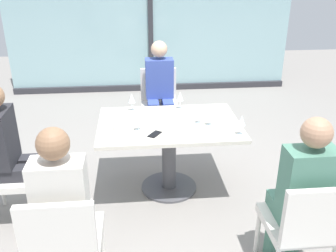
{
  "coord_description": "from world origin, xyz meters",
  "views": [
    {
      "loc": [
        -0.32,
        -3.23,
        2.15
      ],
      "look_at": [
        0.0,
        0.1,
        0.65
      ],
      "focal_mm": 40.02,
      "sensor_mm": 36.0,
      "label": 1
    }
  ],
  "objects_px": {
    "wine_glass_2": "(132,99)",
    "wine_glass_5": "(138,117)",
    "wine_glass_1": "(199,110)",
    "coffee_cup": "(116,130)",
    "chair_side_end": "(0,170)",
    "person_front_right": "(302,190)",
    "person_front_left": "(63,203)",
    "wine_glass_3": "(180,97)",
    "person_side_end": "(9,148)",
    "wine_glass_0": "(242,121)",
    "chair_front_right": "(304,224)",
    "chair_front_left": "(64,239)",
    "chair_near_window": "(159,100)",
    "cell_phone_on_table": "(155,134)",
    "person_near_window": "(160,87)",
    "dining_table_main": "(169,139)",
    "wine_glass_4": "(210,112)"
  },
  "relations": [
    {
      "from": "wine_glass_2",
      "to": "wine_glass_5",
      "type": "xyz_separation_m",
      "value": [
        0.05,
        -0.49,
        0.0
      ]
    },
    {
      "from": "wine_glass_1",
      "to": "coffee_cup",
      "type": "relative_size",
      "value": 2.06
    },
    {
      "from": "chair_side_end",
      "to": "wine_glass_1",
      "type": "xyz_separation_m",
      "value": [
        1.77,
        0.3,
        0.37
      ]
    },
    {
      "from": "chair_side_end",
      "to": "person_front_right",
      "type": "xyz_separation_m",
      "value": [
        2.29,
        -0.83,
        0.2
      ]
    },
    {
      "from": "person_front_left",
      "to": "wine_glass_3",
      "type": "distance_m",
      "value": 1.8
    },
    {
      "from": "chair_side_end",
      "to": "coffee_cup",
      "type": "relative_size",
      "value": 9.67
    },
    {
      "from": "person_side_end",
      "to": "wine_glass_2",
      "type": "xyz_separation_m",
      "value": [
        1.03,
        0.67,
        0.16
      ]
    },
    {
      "from": "wine_glass_0",
      "to": "wine_glass_3",
      "type": "height_order",
      "value": "same"
    },
    {
      "from": "person_front_right",
      "to": "wine_glass_1",
      "type": "bearing_deg",
      "value": 115.0
    },
    {
      "from": "chair_front_right",
      "to": "chair_front_left",
      "type": "bearing_deg",
      "value": 180.0
    },
    {
      "from": "chair_side_end",
      "to": "chair_near_window",
      "type": "bearing_deg",
      "value": 47.23
    },
    {
      "from": "wine_glass_1",
      "to": "person_front_left",
      "type": "bearing_deg",
      "value": -133.89
    },
    {
      "from": "person_front_left",
      "to": "cell_phone_on_table",
      "type": "bearing_deg",
      "value": 54.36
    },
    {
      "from": "person_front_left",
      "to": "person_near_window",
      "type": "distance_m",
      "value": 2.46
    },
    {
      "from": "wine_glass_2",
      "to": "person_side_end",
      "type": "bearing_deg",
      "value": -146.9
    },
    {
      "from": "person_front_right",
      "to": "person_front_left",
      "type": "xyz_separation_m",
      "value": [
        -1.61,
        0.0,
        0.0
      ]
    },
    {
      "from": "wine_glass_1",
      "to": "coffee_cup",
      "type": "bearing_deg",
      "value": -166.31
    },
    {
      "from": "chair_near_window",
      "to": "coffee_cup",
      "type": "xyz_separation_m",
      "value": [
        -0.49,
        -1.5,
        0.28
      ]
    },
    {
      "from": "person_near_window",
      "to": "coffee_cup",
      "type": "height_order",
      "value": "person_near_window"
    },
    {
      "from": "person_side_end",
      "to": "wine_glass_2",
      "type": "distance_m",
      "value": 1.24
    },
    {
      "from": "dining_table_main",
      "to": "wine_glass_2",
      "type": "xyz_separation_m",
      "value": [
        -0.35,
        0.34,
        0.31
      ]
    },
    {
      "from": "person_near_window",
      "to": "wine_glass_4",
      "type": "relative_size",
      "value": 6.81
    },
    {
      "from": "wine_glass_4",
      "to": "coffee_cup",
      "type": "xyz_separation_m",
      "value": [
        -0.86,
        -0.13,
        -0.09
      ]
    },
    {
      "from": "wine_glass_3",
      "to": "cell_phone_on_table",
      "type": "distance_m",
      "value": 0.69
    },
    {
      "from": "chair_front_right",
      "to": "wine_glass_1",
      "type": "height_order",
      "value": "wine_glass_1"
    },
    {
      "from": "dining_table_main",
      "to": "person_front_right",
      "type": "height_order",
      "value": "person_front_right"
    },
    {
      "from": "person_front_right",
      "to": "person_side_end",
      "type": "distance_m",
      "value": 2.33
    },
    {
      "from": "chair_front_left",
      "to": "wine_glass_0",
      "type": "relative_size",
      "value": 4.7
    },
    {
      "from": "chair_front_right",
      "to": "wine_glass_5",
      "type": "xyz_separation_m",
      "value": [
        -1.1,
        1.12,
        0.37
      ]
    },
    {
      "from": "dining_table_main",
      "to": "person_front_right",
      "type": "relative_size",
      "value": 1.06
    },
    {
      "from": "wine_glass_3",
      "to": "coffee_cup",
      "type": "xyz_separation_m",
      "value": [
        -0.63,
        -0.58,
        -0.09
      ]
    },
    {
      "from": "chair_front_right",
      "to": "chair_near_window",
      "type": "relative_size",
      "value": 1.0
    },
    {
      "from": "chair_front_right",
      "to": "chair_side_end",
      "type": "bearing_deg",
      "value": 157.75
    },
    {
      "from": "person_near_window",
      "to": "wine_glass_4",
      "type": "distance_m",
      "value": 1.32
    },
    {
      "from": "wine_glass_1",
      "to": "wine_glass_2",
      "type": "bearing_deg",
      "value": 148.93
    },
    {
      "from": "wine_glass_1",
      "to": "person_near_window",
      "type": "bearing_deg",
      "value": 103.07
    },
    {
      "from": "chair_front_left",
      "to": "chair_near_window",
      "type": "bearing_deg",
      "value": 72.48
    },
    {
      "from": "chair_front_left",
      "to": "coffee_cup",
      "type": "distance_m",
      "value": 1.13
    },
    {
      "from": "wine_glass_0",
      "to": "cell_phone_on_table",
      "type": "relative_size",
      "value": 1.28
    },
    {
      "from": "coffee_cup",
      "to": "dining_table_main",
      "type": "bearing_deg",
      "value": 24.79
    },
    {
      "from": "chair_side_end",
      "to": "coffee_cup",
      "type": "bearing_deg",
      "value": 6.32
    },
    {
      "from": "person_side_end",
      "to": "wine_glass_0",
      "type": "xyz_separation_m",
      "value": [
        1.98,
        0.01,
        0.16
      ]
    },
    {
      "from": "chair_front_left",
      "to": "wine_glass_2",
      "type": "distance_m",
      "value": 1.71
    },
    {
      "from": "person_near_window",
      "to": "wine_glass_2",
      "type": "relative_size",
      "value": 6.81
    },
    {
      "from": "coffee_cup",
      "to": "cell_phone_on_table",
      "type": "relative_size",
      "value": 0.62
    },
    {
      "from": "wine_glass_0",
      "to": "wine_glass_1",
      "type": "distance_m",
      "value": 0.43
    },
    {
      "from": "person_front_right",
      "to": "person_side_end",
      "type": "bearing_deg",
      "value": 159.21
    },
    {
      "from": "wine_glass_1",
      "to": "wine_glass_3",
      "type": "xyz_separation_m",
      "value": [
        -0.13,
        0.39,
        0.0
      ]
    },
    {
      "from": "chair_front_left",
      "to": "person_side_end",
      "type": "relative_size",
      "value": 0.69
    },
    {
      "from": "chair_front_right",
      "to": "person_front_left",
      "type": "relative_size",
      "value": 0.69
    }
  ]
}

